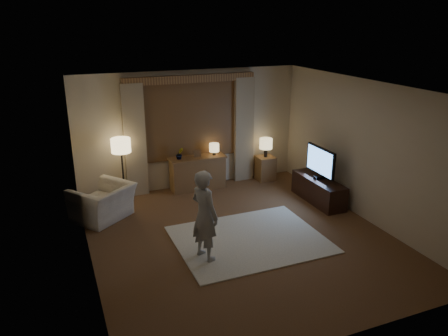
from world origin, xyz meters
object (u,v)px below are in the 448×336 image
armchair (103,203)px  side_table (265,168)px  tv_stand (318,190)px  person (205,215)px  sideboard (198,174)px

armchair → side_table: 3.91m
tv_stand → armchair: bearing=169.0°
armchair → side_table: (3.83, 0.77, -0.05)m
armchair → tv_stand: 4.34m
tv_stand → person: size_ratio=0.96×
armchair → tv_stand: size_ratio=0.73×
sideboard → person: 3.06m
sideboard → person: bearing=-106.7°
sideboard → side_table: size_ratio=2.14×
side_table → tv_stand: 1.64m
sideboard → armchair: size_ratio=1.17×
tv_stand → person: (-2.96, -1.27, 0.50)m
sideboard → side_table: bearing=-1.7°
side_table → tv_stand: bearing=-75.1°
side_table → person: size_ratio=0.38×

